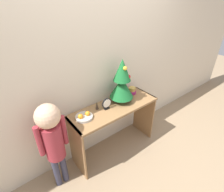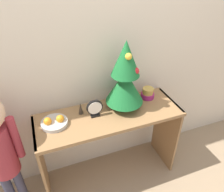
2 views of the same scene
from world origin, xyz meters
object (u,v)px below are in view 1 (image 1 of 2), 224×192
fruit_bowl (84,117)px  child_figure (52,136)px  mini_tree (122,82)px  desk_clock (107,104)px  figurine (97,105)px  singing_bowl (132,91)px

fruit_bowl → child_figure: child_figure is taller
mini_tree → child_figure: 1.06m
desk_clock → child_figure: bearing=-176.5°
desk_clock → fruit_bowl: bearing=178.0°
mini_tree → figurine: (-0.37, 0.05, -0.24)m
fruit_bowl → singing_bowl: size_ratio=1.71×
figurine → child_figure: (-0.64, -0.12, -0.05)m
fruit_bowl → figurine: 0.24m
child_figure → desk_clock: bearing=3.5°
fruit_bowl → desk_clock: bearing=-2.0°
mini_tree → child_figure: bearing=-176.0°
figurine → singing_bowl: bearing=1.1°
fruit_bowl → figurine: size_ratio=1.94×
mini_tree → figurine: mini_tree is taller
fruit_bowl → child_figure: 0.42m
desk_clock → figurine: 0.13m
fruit_bowl → child_figure: size_ratio=0.18×
fruit_bowl → desk_clock: size_ratio=1.34×
fruit_bowl → figurine: figurine is taller
figurine → child_figure: child_figure is taller
singing_bowl → desk_clock: size_ratio=0.79×
fruit_bowl → singing_bowl: 0.86m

